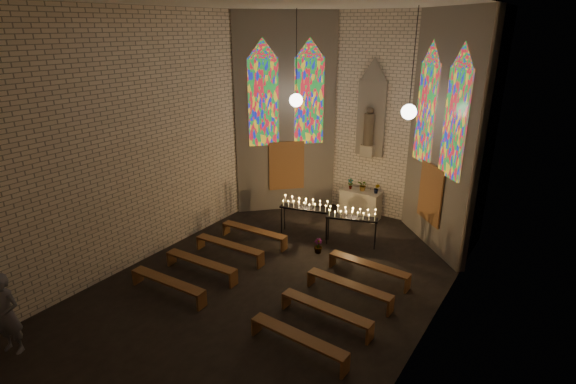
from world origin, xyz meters
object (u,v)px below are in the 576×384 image
object	(u,v)px
altar	(360,204)
votive_stand_right	(352,215)
votive_stand_left	(305,206)
visitor	(6,314)
aisle_flower_pot	(318,246)

from	to	relation	value
altar	votive_stand_right	size ratio (longest dim) A/B	0.86
votive_stand_left	visitor	bearing A→B (deg)	-118.76
visitor	votive_stand_right	bearing A→B (deg)	45.66
aisle_flower_pot	visitor	size ratio (longest dim) A/B	0.25
votive_stand_right	visitor	xyz separation A→B (m)	(-3.81, -8.41, -0.10)
altar	votive_stand_left	size ratio (longest dim) A/B	0.83
altar	visitor	distance (m)	11.02
altar	votive_stand_right	distance (m)	2.32
votive_stand_left	visitor	xyz separation A→B (m)	(-2.22, -8.21, -0.13)
aisle_flower_pot	votive_stand_right	distance (m)	1.43
altar	votive_stand_right	xyz separation A→B (m)	(0.69, -2.15, 0.50)
altar	votive_stand_left	xyz separation A→B (m)	(-0.90, -2.35, 0.53)
votive_stand_right	altar	bearing A→B (deg)	88.74
votive_stand_left	visitor	size ratio (longest dim) A/B	0.93
visitor	votive_stand_left	bearing A→B (deg)	54.87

